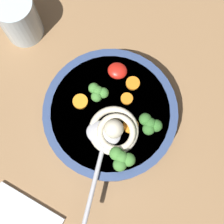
% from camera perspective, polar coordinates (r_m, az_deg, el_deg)
% --- Properties ---
extents(table_slab, '(1.21, 1.21, 0.03)m').
position_cam_1_polar(table_slab, '(0.62, -0.47, -2.26)').
color(table_slab, '#936D47').
rests_on(table_slab, ground).
extents(soup_bowl, '(0.24, 0.24, 0.06)m').
position_cam_1_polar(soup_bowl, '(0.57, -0.00, -0.69)').
color(soup_bowl, '#334775').
rests_on(soup_bowl, table_slab).
extents(noodle_pile, '(0.09, 0.09, 0.04)m').
position_cam_1_polar(noodle_pile, '(0.53, 0.45, -3.42)').
color(noodle_pile, beige).
rests_on(noodle_pile, soup_bowl).
extents(soup_spoon, '(0.06, 0.17, 0.02)m').
position_cam_1_polar(soup_spoon, '(0.53, -1.42, -5.55)').
color(soup_spoon, '#B7B7BC').
rests_on(soup_spoon, soup_bowl).
extents(chili_sauce_dollop, '(0.04, 0.03, 0.02)m').
position_cam_1_polar(chili_sauce_dollop, '(0.56, 1.00, 7.59)').
color(chili_sauce_dollop, red).
rests_on(chili_sauce_dollop, soup_bowl).
extents(broccoli_floret_left, '(0.04, 0.03, 0.03)m').
position_cam_1_polar(broccoli_floret_left, '(0.54, -2.60, 3.66)').
color(broccoli_floret_left, '#7A9E60').
rests_on(broccoli_floret_left, soup_bowl).
extents(broccoli_floret_beside_chili, '(0.04, 0.04, 0.03)m').
position_cam_1_polar(broccoli_floret_beside_chili, '(0.52, 7.03, -2.17)').
color(broccoli_floret_beside_chili, '#7A9E60').
rests_on(broccoli_floret_beside_chili, soup_bowl).
extents(broccoli_floret_front, '(0.04, 0.04, 0.04)m').
position_cam_1_polar(broccoli_floret_front, '(0.51, 1.77, -8.60)').
color(broccoli_floret_front, '#7A9E60').
rests_on(broccoli_floret_front, soup_bowl).
extents(carrot_slice_extra_a, '(0.02, 0.02, 0.01)m').
position_cam_1_polar(carrot_slice_extra_a, '(0.55, 2.74, 2.47)').
color(carrot_slice_extra_a, orange).
rests_on(carrot_slice_extra_a, soup_bowl).
extents(carrot_slice_beside_noodles, '(0.03, 0.03, 0.01)m').
position_cam_1_polar(carrot_slice_beside_noodles, '(0.54, 3.45, -2.52)').
color(carrot_slice_beside_noodles, orange).
rests_on(carrot_slice_beside_noodles, soup_bowl).
extents(carrot_slice_extra_b, '(0.02, 0.02, 0.01)m').
position_cam_1_polar(carrot_slice_extra_b, '(0.56, 3.84, 5.29)').
color(carrot_slice_extra_b, orange).
rests_on(carrot_slice_extra_b, soup_bowl).
extents(carrot_slice_near_spoon, '(0.03, 0.03, 0.01)m').
position_cam_1_polar(carrot_slice_near_spoon, '(0.55, -5.84, 1.93)').
color(carrot_slice_near_spoon, orange).
rests_on(carrot_slice_near_spoon, soup_bowl).
extents(drinking_glass, '(0.08, 0.08, 0.10)m').
position_cam_1_polar(drinking_glass, '(0.65, -16.77, 16.19)').
color(drinking_glass, silver).
rests_on(drinking_glass, table_slab).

